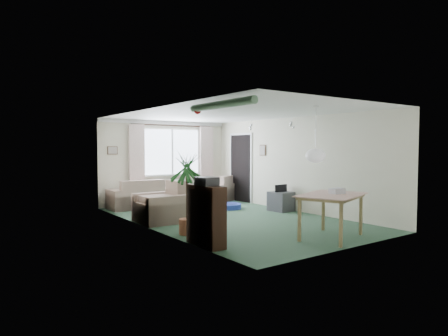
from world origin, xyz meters
TOP-DOWN VIEW (x-y plane):
  - ground at (0.00, 0.00)m, footprint 6.50×6.50m
  - window at (0.20, 3.23)m, footprint 1.80×0.03m
  - curtain_rod at (0.20, 3.15)m, footprint 2.60×0.03m
  - curtain_left at (-0.95, 3.13)m, footprint 0.45×0.08m
  - curtain_right at (1.35, 3.13)m, footprint 0.45×0.08m
  - radiator at (0.20, 3.19)m, footprint 1.20×0.10m
  - doorway at (1.99, 2.20)m, footprint 0.03×0.95m
  - pendant_lamp at (0.20, -2.30)m, footprint 0.36×0.36m
  - tinsel_garland at (-1.92, -2.30)m, footprint 1.60×1.60m
  - bauble_cluster_a at (1.30, 0.90)m, footprint 0.20×0.20m
  - bauble_cluster_b at (1.60, -0.30)m, footprint 0.20×0.20m
  - wall_picture_back at (-1.60, 3.23)m, footprint 0.28×0.03m
  - wall_picture_right at (1.98, 1.20)m, footprint 0.03×0.24m
  - sofa at (-1.08, 2.75)m, footprint 1.58×0.88m
  - armchair_corner at (1.48, 2.73)m, footprint 1.12×1.09m
  - armchair_left at (-1.50, 0.61)m, footprint 0.98×1.03m
  - coffee_table at (-0.06, 1.57)m, footprint 1.10×0.71m
  - photo_frame at (0.01, 1.57)m, footprint 0.12×0.05m
  - bookshelf at (-1.84, -1.75)m, footprint 0.28×0.83m
  - hifi_box at (-1.84, -1.78)m, footprint 0.29×0.36m
  - houseplant at (-1.65, -0.82)m, footprint 0.75×0.75m
  - dining_table at (0.30, -2.60)m, footprint 1.45×1.20m
  - gift_box at (0.44, -2.60)m, footprint 0.27×0.21m
  - tv_cube at (1.70, 0.16)m, footprint 0.53×0.58m
  - pet_bed at (0.81, 1.23)m, footprint 0.78×0.78m

SIDE VIEW (x-z plane):
  - ground at x=0.00m, z-range 0.00..0.00m
  - pet_bed at x=0.81m, z-range 0.00..0.13m
  - coffee_table at x=-0.06m, z-range 0.00..0.46m
  - tv_cube at x=1.70m, z-range 0.00..0.49m
  - sofa at x=-1.08m, z-range 0.00..0.77m
  - armchair_corner at x=1.48m, z-range 0.00..0.77m
  - dining_table at x=0.30m, z-range 0.00..0.77m
  - radiator at x=0.20m, z-range 0.12..0.68m
  - armchair_left at x=-1.50m, z-range 0.00..0.89m
  - bookshelf at x=-1.84m, z-range 0.00..1.01m
  - photo_frame at x=0.01m, z-range 0.46..0.62m
  - houseplant at x=-1.65m, z-range 0.00..1.57m
  - gift_box at x=0.44m, z-range 0.77..0.89m
  - doorway at x=1.99m, z-range 0.00..2.00m
  - hifi_box at x=-1.84m, z-range 1.01..1.15m
  - curtain_left at x=-0.95m, z-range 0.27..2.27m
  - curtain_right at x=1.35m, z-range 0.27..2.27m
  - pendant_lamp at x=0.20m, z-range 1.30..1.66m
  - window at x=0.20m, z-range 0.85..2.15m
  - wall_picture_back at x=-1.60m, z-range 1.44..1.66m
  - wall_picture_right at x=1.98m, z-range 1.40..1.70m
  - bauble_cluster_a at x=1.30m, z-range 2.12..2.32m
  - bauble_cluster_b at x=1.60m, z-range 2.12..2.32m
  - curtain_rod at x=0.20m, z-range 2.25..2.29m
  - tinsel_garland at x=-1.92m, z-range 2.22..2.34m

